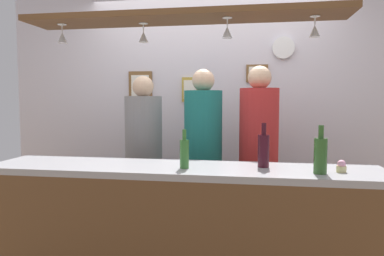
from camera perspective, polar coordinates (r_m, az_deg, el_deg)
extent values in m
cube|color=silver|center=(3.90, 2.44, 2.50)|extent=(4.40, 0.06, 2.60)
cube|color=#99999E|center=(2.51, -1.71, -6.51)|extent=(2.70, 0.55, 0.04)
cube|color=brown|center=(2.42, -2.93, -19.15)|extent=(2.65, 0.04, 0.93)
cube|color=brown|center=(2.57, -1.54, 16.99)|extent=(2.20, 0.36, 0.04)
cylinder|color=silver|center=(2.84, -19.72, 15.03)|extent=(0.06, 0.06, 0.00)
cylinder|color=silver|center=(2.84, -19.70, 14.49)|extent=(0.01, 0.01, 0.06)
cone|color=silver|center=(2.83, -19.67, 13.19)|extent=(0.07, 0.07, 0.08)
cylinder|color=silver|center=(2.68, -7.64, 15.93)|extent=(0.06, 0.06, 0.00)
cylinder|color=silver|center=(2.67, -7.63, 15.35)|extent=(0.01, 0.01, 0.06)
cone|color=silver|center=(2.66, -7.62, 13.98)|extent=(0.07, 0.07, 0.08)
cylinder|color=silver|center=(2.49, 5.56, 16.81)|extent=(0.06, 0.06, 0.00)
cylinder|color=silver|center=(2.49, 5.55, 16.19)|extent=(0.01, 0.01, 0.06)
cone|color=silver|center=(2.47, 5.54, 14.72)|extent=(0.07, 0.07, 0.08)
cylinder|color=silver|center=(2.56, 18.73, 16.25)|extent=(0.06, 0.06, 0.00)
cylinder|color=silver|center=(2.56, 18.72, 15.65)|extent=(0.01, 0.01, 0.06)
cone|color=silver|center=(2.55, 18.68, 14.21)|extent=(0.07, 0.07, 0.08)
cube|color=#2D334C|center=(3.52, -7.48, -12.77)|extent=(0.17, 0.18, 0.78)
cylinder|color=gray|center=(3.38, -7.60, -0.82)|extent=(0.34, 0.34, 0.68)
sphere|color=beige|center=(3.37, -7.68, 6.46)|extent=(0.19, 0.19, 0.19)
cube|color=#2D334C|center=(3.40, 1.73, -13.12)|extent=(0.17, 0.18, 0.81)
cylinder|color=#1E7A75|center=(3.26, 1.76, -0.32)|extent=(0.34, 0.34, 0.70)
sphere|color=beige|center=(3.25, 1.78, 7.48)|extent=(0.20, 0.20, 0.20)
cube|color=#2D334C|center=(3.38, 10.25, -13.27)|extent=(0.17, 0.18, 0.82)
cylinder|color=red|center=(3.23, 10.44, -0.18)|extent=(0.34, 0.34, 0.71)
sphere|color=beige|center=(3.22, 10.56, 7.78)|extent=(0.20, 0.20, 0.20)
cylinder|color=#380F19|center=(2.50, 11.15, -3.56)|extent=(0.08, 0.08, 0.22)
cylinder|color=#380F19|center=(2.48, 11.20, -0.13)|extent=(0.03, 0.03, 0.08)
cylinder|color=#336B2D|center=(2.42, -1.20, -4.11)|extent=(0.06, 0.06, 0.19)
cylinder|color=#336B2D|center=(2.40, -1.21, -1.04)|extent=(0.03, 0.03, 0.07)
cylinder|color=#2D5623|center=(2.38, 19.49, -4.16)|extent=(0.08, 0.08, 0.22)
cylinder|color=#2D5623|center=(2.36, 19.59, -0.55)|extent=(0.03, 0.03, 0.08)
cylinder|color=beige|center=(2.48, 22.37, -5.98)|extent=(0.06, 0.06, 0.04)
sphere|color=pink|center=(2.48, 22.40, -5.25)|extent=(0.05, 0.05, 0.05)
cube|color=brown|center=(3.83, 10.16, 8.43)|extent=(0.22, 0.02, 0.18)
cube|color=white|center=(3.82, 10.16, 8.44)|extent=(0.17, 0.01, 0.14)
cube|color=brown|center=(4.01, -8.08, 6.36)|extent=(0.26, 0.02, 0.34)
cube|color=white|center=(4.00, -8.13, 6.37)|extent=(0.20, 0.01, 0.26)
cube|color=#B29338|center=(3.88, -0.26, 6.05)|extent=(0.18, 0.02, 0.26)
cube|color=white|center=(3.87, -0.29, 6.05)|extent=(0.14, 0.01, 0.20)
cylinder|color=white|center=(3.86, 14.14, 12.13)|extent=(0.22, 0.03, 0.22)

